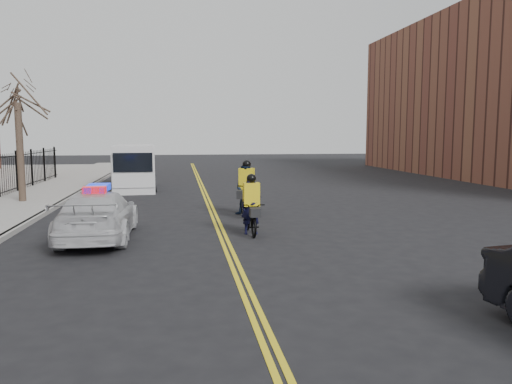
{
  "coord_description": "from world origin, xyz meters",
  "views": [
    {
      "loc": [
        -1.16,
        -11.56,
        2.88
      ],
      "look_at": [
        0.89,
        1.89,
        1.3
      ],
      "focal_mm": 35.0,
      "sensor_mm": 36.0,
      "label": 1
    }
  ],
  "objects": [
    {
      "name": "ground",
      "position": [
        0.0,
        0.0,
        0.0
      ],
      "size": [
        120.0,
        120.0,
        0.0
      ],
      "primitive_type": "plane",
      "color": "black",
      "rests_on": "ground"
    },
    {
      "name": "center_line_left",
      "position": [
        -0.08,
        8.0,
        0.01
      ],
      "size": [
        0.1,
        60.0,
        0.01
      ],
      "primitive_type": "cube",
      "color": "yellow",
      "rests_on": "ground"
    },
    {
      "name": "curb",
      "position": [
        -6.0,
        8.0,
        0.07
      ],
      "size": [
        0.2,
        60.0,
        0.15
      ],
      "primitive_type": "cube",
      "color": "gray",
      "rests_on": "ground"
    },
    {
      "name": "cyclist_near",
      "position": [
        0.85,
        2.55,
        0.61
      ],
      "size": [
        0.66,
        1.79,
        1.75
      ],
      "rotation": [
        0.0,
        0.0,
        0.02
      ],
      "color": "black",
      "rests_on": "ground"
    },
    {
      "name": "sidewalk",
      "position": [
        -7.5,
        8.0,
        0.07
      ],
      "size": [
        3.0,
        60.0,
        0.15
      ],
      "primitive_type": "cube",
      "color": "gray",
      "rests_on": "ground"
    },
    {
      "name": "street_tree",
      "position": [
        -7.6,
        10.0,
        3.53
      ],
      "size": [
        3.2,
        3.2,
        4.8
      ],
      "color": "#382A21",
      "rests_on": "sidewalk"
    },
    {
      "name": "cargo_van",
      "position": [
        -3.49,
        15.08,
        1.13
      ],
      "size": [
        2.36,
        5.62,
        2.31
      ],
      "rotation": [
        0.0,
        0.0,
        0.05
      ],
      "color": "silver",
      "rests_on": "ground"
    },
    {
      "name": "center_line_right",
      "position": [
        0.08,
        8.0,
        0.01
      ],
      "size": [
        0.1,
        60.0,
        0.01
      ],
      "primitive_type": "cube",
      "color": "yellow",
      "rests_on": "ground"
    },
    {
      "name": "cyclist_far",
      "position": [
        1.17,
        5.95,
        0.78
      ],
      "size": [
        1.18,
        2.02,
        1.97
      ],
      "rotation": [
        0.0,
        0.0,
        -0.35
      ],
      "color": "black",
      "rests_on": "ground"
    },
    {
      "name": "police_cruiser",
      "position": [
        -3.42,
        2.47,
        0.67
      ],
      "size": [
        1.87,
        4.59,
        1.49
      ],
      "rotation": [
        0.0,
        0.0,
        3.14
      ],
      "color": "silver",
      "rests_on": "ground"
    }
  ]
}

